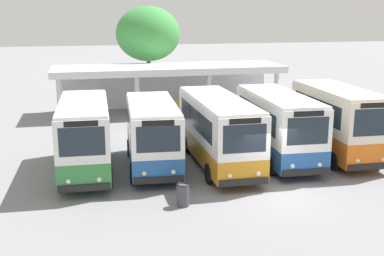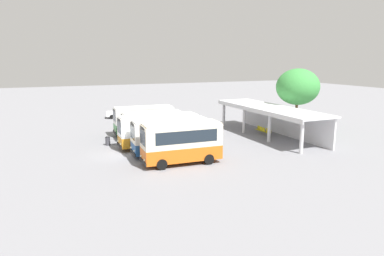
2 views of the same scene
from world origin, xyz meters
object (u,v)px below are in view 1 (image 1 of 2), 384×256
Objects in this scene: city_bus_middle_cream at (218,129)px; city_bus_fifth_blue at (337,120)px; litter_bin_apron at (183,195)px; waiting_chair_second_from_end at (152,106)px; city_bus_second_in_row at (152,132)px; waiting_chair_end_by_column at (144,106)px; city_bus_fourth_amber at (278,124)px; waiting_chair_fifth_seat at (176,105)px; city_bus_nearest_orange at (84,134)px; waiting_chair_middle_seat at (160,106)px; waiting_chair_fourth_seat at (168,105)px.

city_bus_middle_cream is 1.18× the size of city_bus_fifth_blue.
waiting_chair_second_from_end is at bearing 85.52° from litter_bin_apron.
city_bus_second_in_row is 7.82× the size of waiting_chair_end_by_column.
city_bus_middle_cream reaches higher than waiting_chair_second_from_end.
city_bus_fifth_blue is 10.25m from litter_bin_apron.
waiting_chair_end_by_column is (-5.04, 13.00, -1.32)m from city_bus_fourth_amber.
waiting_chair_second_from_end is 1.77m from waiting_chair_fifth_seat.
city_bus_nearest_orange reaches higher than waiting_chair_middle_seat.
city_bus_nearest_orange is 8.15× the size of waiting_chair_second_from_end.
waiting_chair_fourth_seat is at bearing 104.10° from city_bus_fourth_amber.
city_bus_fourth_amber is 8.50× the size of waiting_chair_end_by_column.
city_bus_nearest_orange is 3.14m from city_bus_second_in_row.
city_bus_nearest_orange is 8.15× the size of waiting_chair_fourth_seat.
city_bus_middle_cream is 9.43× the size of waiting_chair_fifth_seat.
waiting_chair_fifth_seat is (2.36, -0.05, 0.00)m from waiting_chair_end_by_column.
city_bus_second_in_row is at bearing 94.99° from litter_bin_apron.
city_bus_fifth_blue is 14.40m from waiting_chair_fifth_seat.
waiting_chair_end_by_column is (-8.18, 13.14, -1.43)m from city_bus_fifth_blue.
city_bus_fourth_amber is at bearing -1.02° from city_bus_second_in_row.
waiting_chair_fifth_seat is at bearing 1.39° from waiting_chair_middle_seat.
waiting_chair_end_by_column is at bearing 175.14° from waiting_chair_second_from_end.
waiting_chair_second_from_end is at bearing 177.67° from waiting_chair_middle_seat.
city_bus_nearest_orange is at bearing -113.29° from waiting_chair_middle_seat.
waiting_chair_second_from_end is 1.00× the size of waiting_chair_fifth_seat.
waiting_chair_second_from_end and waiting_chair_fourth_seat have the same top height.
city_bus_second_in_row is at bearing -95.48° from waiting_chair_end_by_column.
city_bus_middle_cream is (3.14, -0.27, 0.07)m from city_bus_second_in_row.
city_bus_second_in_row is 13.01m from waiting_chair_end_by_column.
waiting_chair_middle_seat is 1.00× the size of waiting_chair_fifth_seat.
waiting_chair_end_by_column is at bearing 87.42° from litter_bin_apron.
city_bus_middle_cream is at bearing -84.28° from waiting_chair_second_from_end.
city_bus_nearest_orange is 14.44m from waiting_chair_fourth_seat.
city_bus_second_in_row is at bearing -100.68° from waiting_chair_middle_seat.
city_bus_nearest_orange is 14.11m from waiting_chair_middle_seat.
waiting_chair_end_by_column is 2.36m from waiting_chair_fifth_seat.
waiting_chair_fourth_seat is at bearing 115.98° from city_bus_fifth_blue.
city_bus_second_in_row is 0.92× the size of city_bus_fourth_amber.
waiting_chair_fourth_seat is (6.15, 13.00, -1.33)m from city_bus_nearest_orange.
waiting_chair_middle_seat is 17.87m from litter_bin_apron.
city_bus_second_in_row is 7.82× the size of waiting_chair_second_from_end.
waiting_chair_end_by_column is (-1.90, 13.16, -1.31)m from city_bus_middle_cream.
city_bus_middle_cream is at bearing -1.61° from city_bus_nearest_orange.
waiting_chair_fourth_seat is (1.77, 0.02, 0.00)m from waiting_chair_end_by_column.
litter_bin_apron is at bearing -120.06° from city_bus_middle_cream.
city_bus_second_in_row is 0.98× the size of city_bus_fifth_blue.
litter_bin_apron is (-5.85, -4.84, -1.39)m from city_bus_fourth_amber.
city_bus_fourth_amber is 13.30m from waiting_chair_fifth_seat.
waiting_chair_fifth_seat is at bearing -6.36° from waiting_chair_fourth_seat.
city_bus_fifth_blue is at bearing -2.48° from city_bus_fourth_amber.
waiting_chair_middle_seat is at bearing 66.71° from city_bus_nearest_orange.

